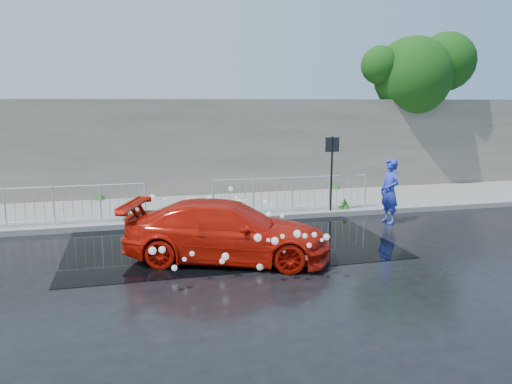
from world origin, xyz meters
TOP-DOWN VIEW (x-y plane):
  - ground at (0.00, 0.00)m, footprint 90.00×90.00m
  - pavement at (0.00, 5.00)m, footprint 30.00×4.00m
  - curb at (0.00, 3.00)m, footprint 30.00×0.25m
  - retaining_wall at (0.00, 7.20)m, footprint 30.00×0.60m
  - puddle at (0.50, 1.00)m, footprint 8.00×5.00m
  - sign_post at (4.20, 3.10)m, footprint 0.45×0.06m
  - tree at (9.81, 7.41)m, footprint 4.98×3.20m
  - railing_left at (-4.00, 3.35)m, footprint 5.05×0.05m
  - railing_right at (3.00, 3.35)m, footprint 5.05×0.05m
  - weeds at (-0.33, 4.42)m, footprint 12.17×3.93m
  - water_spray at (0.29, 0.27)m, footprint 3.66×5.11m
  - red_car at (0.17, -0.50)m, footprint 5.00×3.40m
  - person at (5.51, 1.80)m, footprint 0.56×0.76m

SIDE VIEW (x-z plane):
  - ground at x=0.00m, z-range 0.00..0.00m
  - puddle at x=0.50m, z-range 0.00..0.01m
  - pavement at x=0.00m, z-range 0.00..0.15m
  - curb at x=0.00m, z-range 0.00..0.16m
  - weeds at x=-0.33m, z-range 0.12..0.52m
  - water_spray at x=0.29m, z-range 0.12..1.21m
  - red_car at x=0.17m, z-range 0.00..1.34m
  - railing_left at x=-4.00m, z-range 0.19..1.29m
  - railing_right at x=3.00m, z-range 0.19..1.29m
  - person at x=5.51m, z-range 0.00..1.92m
  - sign_post at x=4.20m, z-range 0.47..2.97m
  - retaining_wall at x=0.00m, z-range 0.15..3.65m
  - tree at x=9.81m, z-range 1.56..7.97m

